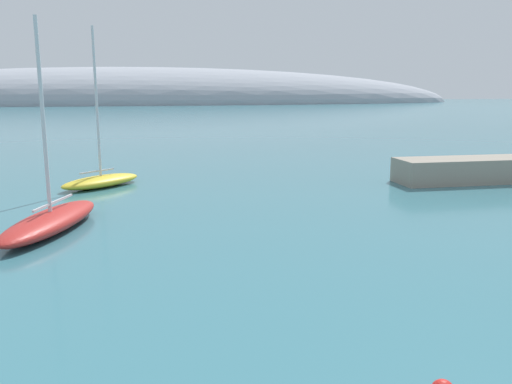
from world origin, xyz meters
name	(u,v)px	position (x,y,z in m)	size (l,w,h in m)	color
distant_ridge	(144,103)	(-0.29, 245.94, 0.00)	(299.91, 70.18, 31.91)	#999EA8
sailboat_red_near_shore	(51,220)	(-10.05, 27.46, 0.56)	(4.92, 8.64, 9.85)	red
sailboat_yellow_mid_mooring	(101,179)	(-8.34, 38.75, 0.54)	(6.06, 5.64, 10.67)	yellow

